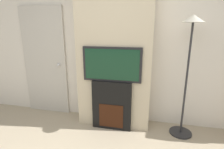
% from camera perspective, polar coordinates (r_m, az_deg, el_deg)
% --- Properties ---
extents(wall_back, '(6.00, 0.06, 2.70)m').
position_cam_1_polar(wall_back, '(3.00, 1.67, 9.86)').
color(wall_back, silver).
rests_on(wall_back, ground_plane).
extents(chimney_breast, '(1.18, 0.36, 2.70)m').
position_cam_1_polar(chimney_breast, '(2.80, 0.83, 9.49)').
color(chimney_breast, beige).
rests_on(chimney_breast, ground_plane).
extents(fireplace, '(0.63, 0.15, 0.81)m').
position_cam_1_polar(fireplace, '(2.88, -0.01, -9.96)').
color(fireplace, black).
rests_on(fireplace, ground_plane).
extents(television, '(0.91, 0.07, 0.54)m').
position_cam_1_polar(television, '(2.66, -0.02, 3.32)').
color(television, black).
rests_on(television, fireplace).
extents(floor_lamp, '(0.34, 0.34, 1.79)m').
position_cam_1_polar(floor_lamp, '(2.69, 23.96, 6.12)').
color(floor_lamp, '#262628').
rests_on(floor_lamp, ground_plane).
extents(entry_door, '(0.86, 0.09, 2.00)m').
position_cam_1_polar(entry_door, '(3.53, -21.03, 3.91)').
color(entry_door, '#BCB7AD').
rests_on(entry_door, ground_plane).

